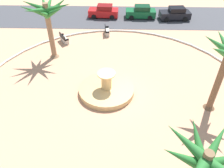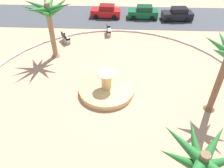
{
  "view_description": "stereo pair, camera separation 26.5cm",
  "coord_description": "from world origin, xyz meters",
  "px_view_note": "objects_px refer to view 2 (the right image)",
  "views": [
    {
      "loc": [
        0.19,
        -14.14,
        12.4
      ],
      "look_at": [
        -0.19,
        0.07,
        1.0
      ],
      "focal_mm": 36.35,
      "sensor_mm": 36.0,
      "label": 1
    },
    {
      "loc": [
        0.45,
        -14.13,
        12.4
      ],
      "look_at": [
        -0.19,
        0.07,
        1.0
      ],
      "focal_mm": 36.35,
      "sensor_mm": 36.0,
      "label": 2
    }
  ],
  "objects_px": {
    "palm_tree_mid_plaza": "(48,14)",
    "bench_west": "(66,39)",
    "bench_east": "(109,32)",
    "parked_car_second": "(143,12)",
    "parked_car_third": "(177,14)",
    "fountain": "(107,89)",
    "parked_car_leftmost": "(106,11)",
    "palm_tree_by_curb": "(200,167)"
  },
  "relations": [
    {
      "from": "fountain",
      "to": "bench_west",
      "type": "relative_size",
      "value": 2.84
    },
    {
      "from": "fountain",
      "to": "bench_east",
      "type": "distance_m",
      "value": 10.67
    },
    {
      "from": "bench_east",
      "to": "parked_car_third",
      "type": "xyz_separation_m",
      "value": [
        8.94,
        4.71,
        0.43
      ]
    },
    {
      "from": "bench_east",
      "to": "parked_car_second",
      "type": "bearing_deg",
      "value": 49.66
    },
    {
      "from": "parked_car_second",
      "to": "parked_car_third",
      "type": "height_order",
      "value": "same"
    },
    {
      "from": "palm_tree_by_curb",
      "to": "bench_west",
      "type": "xyz_separation_m",
      "value": [
        -9.64,
        17.67,
        -3.62
      ]
    },
    {
      "from": "palm_tree_mid_plaza",
      "to": "parked_car_leftmost",
      "type": "height_order",
      "value": "palm_tree_mid_plaza"
    },
    {
      "from": "palm_tree_mid_plaza",
      "to": "parked_car_leftmost",
      "type": "distance_m",
      "value": 11.98
    },
    {
      "from": "parked_car_leftmost",
      "to": "parked_car_second",
      "type": "relative_size",
      "value": 1.01
    },
    {
      "from": "fountain",
      "to": "parked_car_third",
      "type": "height_order",
      "value": "fountain"
    },
    {
      "from": "parked_car_second",
      "to": "bench_west",
      "type": "bearing_deg",
      "value": -141.45
    },
    {
      "from": "bench_west",
      "to": "parked_car_third",
      "type": "relative_size",
      "value": 0.39
    },
    {
      "from": "palm_tree_by_curb",
      "to": "parked_car_leftmost",
      "type": "xyz_separation_m",
      "value": [
        -5.57,
        25.05,
        -3.19
      ]
    },
    {
      "from": "palm_tree_by_curb",
      "to": "bench_east",
      "type": "height_order",
      "value": "palm_tree_by_curb"
    },
    {
      "from": "fountain",
      "to": "palm_tree_by_curb",
      "type": "relative_size",
      "value": 0.9
    },
    {
      "from": "palm_tree_by_curb",
      "to": "parked_car_third",
      "type": "relative_size",
      "value": 1.24
    },
    {
      "from": "parked_car_third",
      "to": "bench_east",
      "type": "bearing_deg",
      "value": -152.22
    },
    {
      "from": "bench_east",
      "to": "parked_car_leftmost",
      "type": "xyz_separation_m",
      "value": [
        -0.67,
        5.28,
        0.43
      ]
    },
    {
      "from": "parked_car_second",
      "to": "parked_car_third",
      "type": "xyz_separation_m",
      "value": [
        4.55,
        -0.46,
        0.0
      ]
    },
    {
      "from": "palm_tree_mid_plaza",
      "to": "parked_car_third",
      "type": "bearing_deg",
      "value": 35.03
    },
    {
      "from": "fountain",
      "to": "parked_car_leftmost",
      "type": "distance_m",
      "value": 15.99
    },
    {
      "from": "parked_car_second",
      "to": "fountain",
      "type": "bearing_deg",
      "value": -103.99
    },
    {
      "from": "parked_car_third",
      "to": "palm_tree_by_curb",
      "type": "bearing_deg",
      "value": -99.34
    },
    {
      "from": "palm_tree_mid_plaza",
      "to": "bench_west",
      "type": "bearing_deg",
      "value": 81.74
    },
    {
      "from": "fountain",
      "to": "parked_car_leftmost",
      "type": "relative_size",
      "value": 1.12
    },
    {
      "from": "fountain",
      "to": "bench_west",
      "type": "height_order",
      "value": "fountain"
    },
    {
      "from": "palm_tree_mid_plaza",
      "to": "parked_car_leftmost",
      "type": "xyz_separation_m",
      "value": [
        4.52,
        10.47,
        -3.68
      ]
    },
    {
      "from": "palm_tree_mid_plaza",
      "to": "bench_west",
      "type": "height_order",
      "value": "palm_tree_mid_plaza"
    },
    {
      "from": "parked_car_leftmost",
      "to": "parked_car_third",
      "type": "xyz_separation_m",
      "value": [
        9.6,
        -0.57,
        0.0
      ]
    },
    {
      "from": "bench_west",
      "to": "parked_car_third",
      "type": "height_order",
      "value": "parked_car_third"
    },
    {
      "from": "palm_tree_by_curb",
      "to": "palm_tree_mid_plaza",
      "type": "xyz_separation_m",
      "value": [
        -10.09,
        14.58,
        0.49
      ]
    },
    {
      "from": "palm_tree_by_curb",
      "to": "parked_car_third",
      "type": "distance_m",
      "value": 25.01
    },
    {
      "from": "bench_west",
      "to": "parked_car_third",
      "type": "distance_m",
      "value": 15.28
    },
    {
      "from": "palm_tree_mid_plaza",
      "to": "bench_east",
      "type": "xyz_separation_m",
      "value": [
        5.18,
        5.19,
        -4.11
      ]
    },
    {
      "from": "bench_west",
      "to": "parked_car_third",
      "type": "bearing_deg",
      "value": 26.48
    },
    {
      "from": "fountain",
      "to": "bench_east",
      "type": "height_order",
      "value": "fountain"
    },
    {
      "from": "palm_tree_by_curb",
      "to": "parked_car_second",
      "type": "height_order",
      "value": "palm_tree_by_curb"
    },
    {
      "from": "parked_car_leftmost",
      "to": "parked_car_third",
      "type": "distance_m",
      "value": 9.62
    },
    {
      "from": "parked_car_leftmost",
      "to": "parked_car_third",
      "type": "height_order",
      "value": "same"
    },
    {
      "from": "fountain",
      "to": "parked_car_leftmost",
      "type": "height_order",
      "value": "fountain"
    },
    {
      "from": "parked_car_third",
      "to": "parked_car_leftmost",
      "type": "bearing_deg",
      "value": 176.61
    },
    {
      "from": "palm_tree_mid_plaza",
      "to": "parked_car_third",
      "type": "height_order",
      "value": "palm_tree_mid_plaza"
    }
  ]
}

